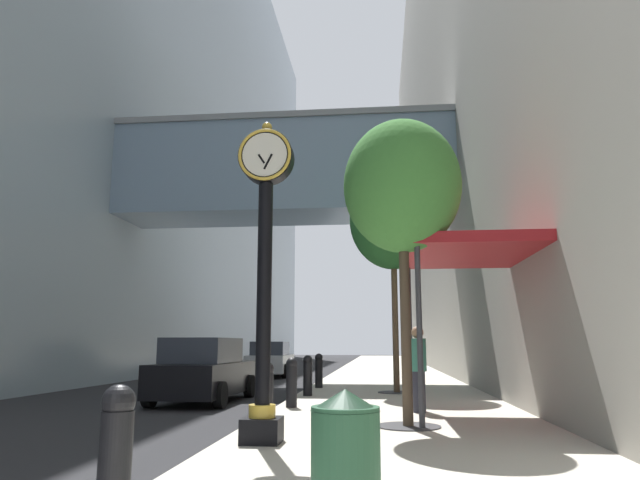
% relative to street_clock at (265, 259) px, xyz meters
% --- Properties ---
extents(ground_plane, '(110.00, 110.00, 0.00)m').
position_rel_street_clock_xyz_m(ground_plane, '(-0.67, 19.60, -2.78)').
color(ground_plane, '#262628').
rests_on(ground_plane, ground).
extents(sidewalk_right, '(5.36, 80.00, 0.14)m').
position_rel_street_clock_xyz_m(sidewalk_right, '(2.01, 22.60, -2.71)').
color(sidewalk_right, beige).
rests_on(sidewalk_right, ground).
extents(building_block_left, '(22.80, 80.00, 36.18)m').
position_rel_street_clock_xyz_m(building_block_left, '(-13.23, 22.54, 15.25)').
color(building_block_left, '#93A8B7').
rests_on(building_block_left, ground).
extents(building_block_right, '(9.00, 80.00, 33.53)m').
position_rel_street_clock_xyz_m(building_block_right, '(9.19, 22.60, 13.98)').
color(building_block_right, gray).
rests_on(building_block_right, ground).
extents(street_clock, '(0.84, 0.55, 4.80)m').
position_rel_street_clock_xyz_m(street_clock, '(0.00, 0.00, 0.00)').
color(street_clock, black).
rests_on(street_clock, sidewalk_right).
extents(bollard_nearest, '(0.26, 0.26, 1.08)m').
position_rel_street_clock_xyz_m(bollard_nearest, '(-0.29, -4.06, -2.07)').
color(bollard_nearest, black).
rests_on(bollard_nearest, sidewalk_right).
extents(bollard_third, '(0.26, 0.26, 1.08)m').
position_rel_street_clock_xyz_m(bollard_third, '(-0.29, 1.78, -2.07)').
color(bollard_third, black).
rests_on(bollard_third, sidewalk_right).
extents(bollard_fourth, '(0.26, 0.26, 1.08)m').
position_rel_street_clock_xyz_m(bollard_fourth, '(-0.29, 4.70, -2.07)').
color(bollard_fourth, black).
rests_on(bollard_fourth, sidewalk_right).
extents(bollard_fifth, '(0.26, 0.26, 1.08)m').
position_rel_street_clock_xyz_m(bollard_fifth, '(-0.29, 7.62, -2.07)').
color(bollard_fifth, black).
rests_on(bollard_fifth, sidewalk_right).
extents(bollard_sixth, '(0.26, 0.26, 1.08)m').
position_rel_street_clock_xyz_m(bollard_sixth, '(-0.29, 10.54, -2.07)').
color(bollard_sixth, black).
rests_on(bollard_sixth, sidewalk_right).
extents(street_tree_near, '(2.14, 2.14, 5.45)m').
position_rel_street_clock_xyz_m(street_tree_near, '(2.15, 1.87, 1.55)').
color(street_tree_near, '#333335').
rests_on(street_tree_near, sidewalk_right).
extents(street_tree_mid_near, '(2.64, 2.64, 6.62)m').
position_rel_street_clock_xyz_m(street_tree_mid_near, '(2.15, 8.88, 2.44)').
color(street_tree_mid_near, '#333335').
rests_on(street_tree_mid_near, sidewalk_right).
extents(trash_bin, '(0.53, 0.53, 1.05)m').
position_rel_street_clock_xyz_m(trash_bin, '(1.43, -3.92, -2.10)').
color(trash_bin, '#234C33').
rests_on(trash_bin, sidewalk_right).
extents(pedestrian_walking, '(0.41, 0.50, 1.75)m').
position_rel_street_clock_xyz_m(pedestrian_walking, '(2.48, 3.97, -1.71)').
color(pedestrian_walking, '#23232D').
rests_on(pedestrian_walking, sidewalk_right).
extents(storefront_awning, '(2.40, 3.60, 3.30)m').
position_rel_street_clock_xyz_m(storefront_awning, '(3.45, 3.27, 0.50)').
color(storefront_awning, maroon).
rests_on(storefront_awning, sidewalk_right).
extents(car_silver_near, '(2.10, 4.67, 1.63)m').
position_rel_street_clock_xyz_m(car_silver_near, '(-3.52, 19.30, -1.98)').
color(car_silver_near, '#B7BABF').
rests_on(car_silver_near, ground).
extents(car_black_mid, '(2.04, 4.38, 1.68)m').
position_rel_street_clock_xyz_m(car_black_mid, '(-3.00, 6.96, -1.96)').
color(car_black_mid, black).
rests_on(car_black_mid, ground).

